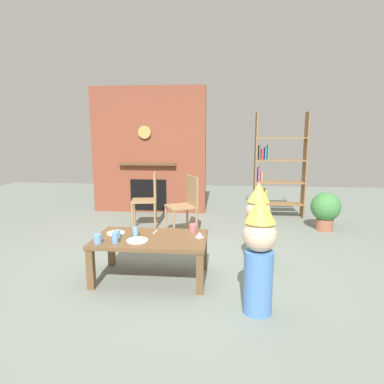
{
  "coord_description": "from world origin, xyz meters",
  "views": [
    {
      "loc": [
        0.54,
        -3.69,
        1.54
      ],
      "look_at": [
        0.15,
        0.4,
        0.8
      ],
      "focal_mm": 30.9,
      "sensor_mm": 36.0,
      "label": 1
    }
  ],
  "objects_px": {
    "coffee_table": "(151,243)",
    "paper_cup_far_right": "(193,228)",
    "dining_chair_middle": "(186,201)",
    "paper_cup_near_right": "(117,234)",
    "paper_cup_far_left": "(115,238)",
    "paper_cup_center": "(135,232)",
    "birthday_cake_slice": "(200,234)",
    "paper_plate_front": "(137,240)",
    "bookshelf": "(275,170)",
    "child_in_pink": "(258,223)",
    "potted_plant_tall": "(326,209)",
    "child_with_cone_hat": "(259,252)",
    "paper_plate_rear": "(116,233)",
    "dining_chair_left": "(150,196)",
    "paper_cup_near_left": "(98,239)"
  },
  "relations": [
    {
      "from": "coffee_table",
      "to": "paper_cup_far_right",
      "type": "distance_m",
      "value": 0.5
    },
    {
      "from": "dining_chair_middle",
      "to": "paper_cup_near_right",
      "type": "bearing_deg",
      "value": 43.08
    },
    {
      "from": "dining_chair_middle",
      "to": "coffee_table",
      "type": "bearing_deg",
      "value": 53.93
    },
    {
      "from": "paper_cup_near_right",
      "to": "paper_cup_far_left",
      "type": "height_order",
      "value": "paper_cup_far_left"
    },
    {
      "from": "coffee_table",
      "to": "paper_cup_center",
      "type": "distance_m",
      "value": 0.21
    },
    {
      "from": "birthday_cake_slice",
      "to": "paper_plate_front",
      "type": "bearing_deg",
      "value": -163.62
    },
    {
      "from": "coffee_table",
      "to": "paper_plate_front",
      "type": "height_order",
      "value": "paper_plate_front"
    },
    {
      "from": "bookshelf",
      "to": "child_in_pink",
      "type": "xyz_separation_m",
      "value": [
        -0.54,
        -2.42,
        -0.34
      ]
    },
    {
      "from": "paper_cup_center",
      "to": "potted_plant_tall",
      "type": "distance_m",
      "value": 3.24
    },
    {
      "from": "bookshelf",
      "to": "paper_cup_far_right",
      "type": "bearing_deg",
      "value": -116.22
    },
    {
      "from": "bookshelf",
      "to": "birthday_cake_slice",
      "type": "distance_m",
      "value": 3.02
    },
    {
      "from": "paper_cup_far_right",
      "to": "dining_chair_middle",
      "type": "xyz_separation_m",
      "value": [
        -0.22,
        1.36,
        0.01
      ]
    },
    {
      "from": "paper_cup_center",
      "to": "potted_plant_tall",
      "type": "bearing_deg",
      "value": 37.95
    },
    {
      "from": "paper_cup_far_left",
      "to": "potted_plant_tall",
      "type": "height_order",
      "value": "potted_plant_tall"
    },
    {
      "from": "paper_cup_near_right",
      "to": "bookshelf",
      "type": "bearing_deg",
      "value": 54.76
    },
    {
      "from": "bookshelf",
      "to": "child_with_cone_hat",
      "type": "bearing_deg",
      "value": -100.46
    },
    {
      "from": "paper_cup_center",
      "to": "child_in_pink",
      "type": "distance_m",
      "value": 1.37
    },
    {
      "from": "paper_plate_rear",
      "to": "child_with_cone_hat",
      "type": "relative_size",
      "value": 0.19
    },
    {
      "from": "paper_plate_front",
      "to": "dining_chair_middle",
      "type": "distance_m",
      "value": 1.76
    },
    {
      "from": "paper_cup_center",
      "to": "dining_chair_middle",
      "type": "height_order",
      "value": "dining_chair_middle"
    },
    {
      "from": "paper_cup_near_right",
      "to": "paper_cup_far_right",
      "type": "relative_size",
      "value": 1.0
    },
    {
      "from": "paper_cup_far_left",
      "to": "paper_plate_front",
      "type": "bearing_deg",
      "value": 22.35
    },
    {
      "from": "potted_plant_tall",
      "to": "dining_chair_left",
      "type": "bearing_deg",
      "value": -178.87
    },
    {
      "from": "bookshelf",
      "to": "paper_plate_front",
      "type": "bearing_deg",
      "value": -121.47
    },
    {
      "from": "paper_cup_far_left",
      "to": "paper_plate_front",
      "type": "distance_m",
      "value": 0.23
    },
    {
      "from": "paper_plate_front",
      "to": "dining_chair_left",
      "type": "bearing_deg",
      "value": 99.25
    },
    {
      "from": "paper_cup_near_left",
      "to": "dining_chair_middle",
      "type": "relative_size",
      "value": 0.1
    },
    {
      "from": "dining_chair_left",
      "to": "bookshelf",
      "type": "bearing_deg",
      "value": -167.84
    },
    {
      "from": "child_with_cone_hat",
      "to": "child_in_pink",
      "type": "distance_m",
      "value": 0.98
    },
    {
      "from": "paper_cup_near_left",
      "to": "paper_cup_near_right",
      "type": "bearing_deg",
      "value": 50.52
    },
    {
      "from": "paper_cup_far_left",
      "to": "dining_chair_left",
      "type": "bearing_deg",
      "value": 93.59
    },
    {
      "from": "paper_cup_near_left",
      "to": "paper_cup_far_right",
      "type": "height_order",
      "value": "paper_cup_near_left"
    },
    {
      "from": "paper_cup_near_right",
      "to": "child_with_cone_hat",
      "type": "xyz_separation_m",
      "value": [
        1.4,
        -0.52,
        0.05
      ]
    },
    {
      "from": "paper_plate_front",
      "to": "birthday_cake_slice",
      "type": "bearing_deg",
      "value": 16.38
    },
    {
      "from": "bookshelf",
      "to": "paper_plate_rear",
      "type": "xyz_separation_m",
      "value": [
        -2.1,
        -2.72,
        -0.41
      ]
    },
    {
      "from": "paper_cup_center",
      "to": "dining_chair_middle",
      "type": "relative_size",
      "value": 0.11
    },
    {
      "from": "bookshelf",
      "to": "paper_cup_center",
      "type": "relative_size",
      "value": 19.2
    },
    {
      "from": "child_in_pink",
      "to": "dining_chair_left",
      "type": "relative_size",
      "value": 1.11
    },
    {
      "from": "bookshelf",
      "to": "paper_cup_far_left",
      "type": "distance_m",
      "value": 3.64
    },
    {
      "from": "paper_cup_far_right",
      "to": "child_in_pink",
      "type": "distance_m",
      "value": 0.74
    },
    {
      "from": "paper_cup_far_left",
      "to": "paper_plate_rear",
      "type": "bearing_deg",
      "value": 107.23
    },
    {
      "from": "bookshelf",
      "to": "paper_cup_center",
      "type": "bearing_deg",
      "value": -123.7
    },
    {
      "from": "paper_cup_far_right",
      "to": "paper_plate_rear",
      "type": "relative_size",
      "value": 0.45
    },
    {
      "from": "child_with_cone_hat",
      "to": "dining_chair_left",
      "type": "relative_size",
      "value": 1.15
    },
    {
      "from": "coffee_table",
      "to": "dining_chair_middle",
      "type": "bearing_deg",
      "value": 82.87
    },
    {
      "from": "child_in_pink",
      "to": "paper_plate_front",
      "type": "bearing_deg",
      "value": 3.75
    },
    {
      "from": "dining_chair_middle",
      "to": "child_in_pink",
      "type": "bearing_deg",
      "value": 99.06
    },
    {
      "from": "paper_plate_front",
      "to": "paper_cup_far_left",
      "type": "bearing_deg",
      "value": -157.65
    },
    {
      "from": "paper_cup_center",
      "to": "paper_cup_far_right",
      "type": "xyz_separation_m",
      "value": [
        0.59,
        0.22,
        -0.01
      ]
    },
    {
      "from": "paper_cup_near_right",
      "to": "paper_cup_center",
      "type": "relative_size",
      "value": 0.88
    }
  ]
}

